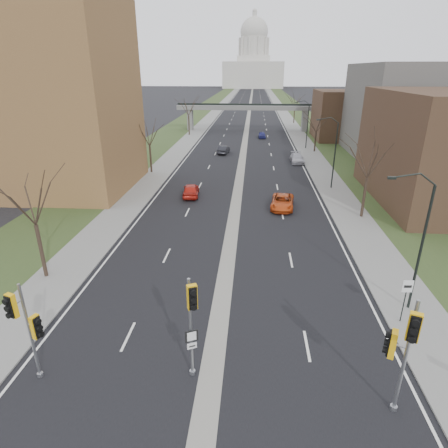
# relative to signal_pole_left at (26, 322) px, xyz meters

# --- Properties ---
(ground) EXTENTS (700.00, 700.00, 0.00)m
(ground) POSITION_rel_signal_pole_left_xyz_m (8.27, 1.46, -3.45)
(ground) COLOR black
(ground) RESTS_ON ground
(road_surface) EXTENTS (20.00, 600.00, 0.01)m
(road_surface) POSITION_rel_signal_pole_left_xyz_m (8.27, 151.46, -3.44)
(road_surface) COLOR black
(road_surface) RESTS_ON ground
(median_strip) EXTENTS (1.20, 600.00, 0.02)m
(median_strip) POSITION_rel_signal_pole_left_xyz_m (8.27, 151.46, -3.45)
(median_strip) COLOR gray
(median_strip) RESTS_ON ground
(sidewalk_right) EXTENTS (4.00, 600.00, 0.12)m
(sidewalk_right) POSITION_rel_signal_pole_left_xyz_m (20.27, 151.46, -3.39)
(sidewalk_right) COLOR gray
(sidewalk_right) RESTS_ON ground
(sidewalk_left) EXTENTS (4.00, 600.00, 0.12)m
(sidewalk_left) POSITION_rel_signal_pole_left_xyz_m (-3.73, 151.46, -3.39)
(sidewalk_left) COLOR gray
(sidewalk_left) RESTS_ON ground
(grass_verge_right) EXTENTS (8.00, 600.00, 0.10)m
(grass_verge_right) POSITION_rel_signal_pole_left_xyz_m (26.27, 151.46, -3.40)
(grass_verge_right) COLOR #283C1B
(grass_verge_right) RESTS_ON ground
(grass_verge_left) EXTENTS (8.00, 600.00, 0.10)m
(grass_verge_left) POSITION_rel_signal_pole_left_xyz_m (-9.73, 151.46, -3.40)
(grass_verge_left) COLOR #283C1B
(grass_verge_left) RESTS_ON ground
(apartment_building) EXTENTS (25.00, 16.00, 22.00)m
(apartment_building) POSITION_rel_signal_pole_left_xyz_m (-17.73, 31.46, 7.55)
(apartment_building) COLOR olive
(apartment_building) RESTS_ON ground
(commercial_block_mid) EXTENTS (18.00, 22.00, 15.00)m
(commercial_block_mid) POSITION_rel_signal_pole_left_xyz_m (36.27, 53.46, 4.05)
(commercial_block_mid) COLOR #605D57
(commercial_block_mid) RESTS_ON ground
(commercial_block_far) EXTENTS (14.00, 14.00, 10.00)m
(commercial_block_far) POSITION_rel_signal_pole_left_xyz_m (30.27, 71.46, 1.55)
(commercial_block_far) COLOR #483222
(commercial_block_far) RESTS_ON ground
(pedestrian_bridge) EXTENTS (34.00, 3.00, 6.45)m
(pedestrian_bridge) POSITION_rel_signal_pole_left_xyz_m (8.27, 81.46, 1.40)
(pedestrian_bridge) COLOR slate
(pedestrian_bridge) RESTS_ON ground
(capitol) EXTENTS (48.00, 42.00, 55.75)m
(capitol) POSITION_rel_signal_pole_left_xyz_m (8.27, 321.46, 15.15)
(capitol) COLOR beige
(capitol) RESTS_ON ground
(streetlight_near) EXTENTS (2.61, 0.20, 8.70)m
(streetlight_near) POSITION_rel_signal_pole_left_xyz_m (19.26, 7.46, 3.51)
(streetlight_near) COLOR black
(streetlight_near) RESTS_ON sidewalk_right
(streetlight_mid) EXTENTS (2.61, 0.20, 8.70)m
(streetlight_mid) POSITION_rel_signal_pole_left_xyz_m (19.26, 33.46, 3.51)
(streetlight_mid) COLOR black
(streetlight_mid) RESTS_ON sidewalk_right
(streetlight_far) EXTENTS (2.61, 0.20, 8.70)m
(streetlight_far) POSITION_rel_signal_pole_left_xyz_m (19.26, 59.46, 3.51)
(streetlight_far) COLOR black
(streetlight_far) RESTS_ON sidewalk_right
(tree_left_a) EXTENTS (7.20, 7.20, 9.40)m
(tree_left_a) POSITION_rel_signal_pole_left_xyz_m (-4.73, 9.46, 3.19)
(tree_left_a) COLOR #382B21
(tree_left_a) RESTS_ON sidewalk_left
(tree_left_b) EXTENTS (6.75, 6.75, 8.81)m
(tree_left_b) POSITION_rel_signal_pole_left_xyz_m (-4.73, 39.46, 2.78)
(tree_left_b) COLOR #382B21
(tree_left_b) RESTS_ON sidewalk_left
(tree_left_c) EXTENTS (7.65, 7.65, 9.99)m
(tree_left_c) POSITION_rel_signal_pole_left_xyz_m (-4.73, 73.46, 3.60)
(tree_left_c) COLOR #382B21
(tree_left_c) RESTS_ON sidewalk_left
(tree_right_a) EXTENTS (7.20, 7.20, 9.40)m
(tree_right_a) POSITION_rel_signal_pole_left_xyz_m (21.27, 23.46, 3.19)
(tree_right_a) COLOR #382B21
(tree_right_a) RESTS_ON sidewalk_right
(tree_right_b) EXTENTS (6.30, 6.30, 8.22)m
(tree_right_b) POSITION_rel_signal_pole_left_xyz_m (21.27, 56.46, 2.37)
(tree_right_b) COLOR #382B21
(tree_right_b) RESTS_ON sidewalk_right
(tree_right_c) EXTENTS (7.65, 7.65, 9.99)m
(tree_right_c) POSITION_rel_signal_pole_left_xyz_m (21.27, 96.46, 3.60)
(tree_right_c) COLOR #382B21
(tree_right_c) RESTS_ON sidewalk_right
(signal_pole_left) EXTENTS (1.18, 0.88, 5.27)m
(signal_pole_left) POSITION_rel_signal_pole_left_xyz_m (0.00, 0.00, 0.00)
(signal_pole_left) COLOR gray
(signal_pole_left) RESTS_ON ground
(signal_pole_median) EXTENTS (0.80, 0.91, 5.45)m
(signal_pole_median) POSITION_rel_signal_pole_left_xyz_m (7.47, 0.70, 0.35)
(signal_pole_median) COLOR gray
(signal_pole_median) RESTS_ON ground
(signal_pole_right) EXTENTS (0.96, 1.31, 5.74)m
(signal_pole_right) POSITION_rel_signal_pole_left_xyz_m (16.30, -0.54, 0.31)
(signal_pole_right) COLOR gray
(signal_pole_right) RESTS_ON ground
(speed_limit_sign) EXTENTS (0.60, 0.07, 2.80)m
(speed_limit_sign) POSITION_rel_signal_pole_left_xyz_m (19.07, 5.97, -1.40)
(speed_limit_sign) COLOR black
(speed_limit_sign) RESTS_ON sidewalk_right
(car_left_near) EXTENTS (2.24, 4.66, 1.53)m
(car_left_near) POSITION_rel_signal_pole_left_xyz_m (2.79, 28.99, -2.68)
(car_left_near) COLOR red
(car_left_near) RESTS_ON ground
(car_left_far) EXTENTS (2.08, 4.50, 1.43)m
(car_left_far) POSITION_rel_signal_pole_left_xyz_m (4.77, 53.73, -2.73)
(car_left_far) COLOR black
(car_left_far) RESTS_ON ground
(car_right_near) EXTENTS (2.88, 5.30, 1.41)m
(car_right_near) POSITION_rel_signal_pole_left_xyz_m (13.37, 25.62, -2.74)
(car_right_near) COLOR #C54615
(car_right_near) RESTS_ON ground
(car_right_mid) EXTENTS (2.07, 4.93, 1.42)m
(car_right_mid) POSITION_rel_signal_pole_left_xyz_m (17.20, 47.66, -2.74)
(car_right_mid) COLOR #B6B5BD
(car_right_mid) RESTS_ON ground
(car_right_far) EXTENTS (1.68, 3.95, 1.33)m
(car_right_far) POSITION_rel_signal_pole_left_xyz_m (11.92, 71.05, -2.78)
(car_right_far) COLOR navy
(car_right_far) RESTS_ON ground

